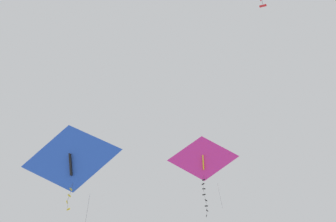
{
  "coord_description": "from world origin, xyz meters",
  "views": [
    {
      "loc": [
        10.71,
        10.71,
        9.5
      ],
      "look_at": [
        -1.23,
        -2.43,
        26.33
      ],
      "focal_mm": 61.82,
      "sensor_mm": 36.0,
      "label": 1
    }
  ],
  "objects": [
    {
      "name": "kite_delta_highest",
      "position": [
        -8.11,
        -7.02,
        30.13
      ],
      "size": [
        2.69,
        2.7,
        4.52
      ],
      "rotation": [
        0.41,
        0.0,
        2.31
      ],
      "color": "#DB2D93"
    },
    {
      "name": "kite_delta_low_drifter",
      "position": [
        0.61,
        -6.62,
        25.19
      ],
      "size": [
        2.74,
        3.35,
        5.33
      ],
      "rotation": [
        0.46,
        0.0,
        2.15
      ],
      "color": "blue"
    }
  ]
}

